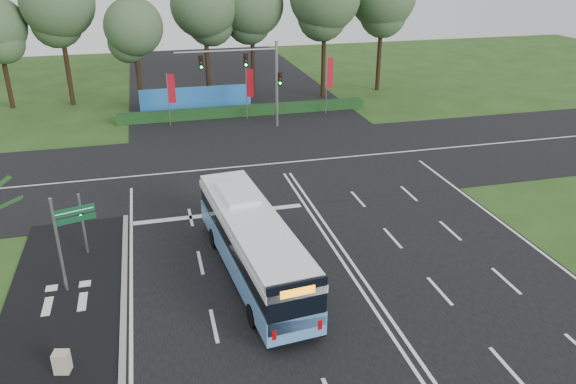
{
  "coord_description": "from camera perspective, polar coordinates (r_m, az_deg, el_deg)",
  "views": [
    {
      "loc": [
        -8.26,
        -23.41,
        13.94
      ],
      "look_at": [
        -1.77,
        2.0,
        2.34
      ],
      "focal_mm": 35.0,
      "sensor_mm": 36.0,
      "label": 1
    }
  ],
  "objects": [
    {
      "name": "eucalyptus_row",
      "position": [
        54.95,
        -6.83,
        18.38
      ],
      "size": [
        41.47,
        9.59,
        12.86
      ],
      "color": "black",
      "rests_on": "ground"
    },
    {
      "name": "banner_flag_left",
      "position": [
        47.47,
        -11.83,
        9.93
      ],
      "size": [
        0.66,
        0.08,
        4.47
      ],
      "rotation": [
        0.0,
        0.0,
        0.04
      ],
      "color": "gray",
      "rests_on": "ground"
    },
    {
      "name": "kerb_strip",
      "position": [
        24.75,
        -16.35,
        -11.37
      ],
      "size": [
        0.25,
        18.0,
        0.12
      ],
      "primitive_type": "cube",
      "color": "gray",
      "rests_on": "ground"
    },
    {
      "name": "utility_cabinet",
      "position": [
        22.14,
        -21.98,
        -15.78
      ],
      "size": [
        0.62,
        0.56,
        0.89
      ],
      "primitive_type": "cube",
      "rotation": [
        0.0,
        0.0,
        -0.24
      ],
      "color": "#BCB298",
      "rests_on": "ground"
    },
    {
      "name": "ground",
      "position": [
        28.47,
        4.48,
        -5.54
      ],
      "size": [
        120.0,
        120.0,
        0.0
      ],
      "primitive_type": "plane",
      "color": "#254517",
      "rests_on": "ground"
    },
    {
      "name": "pedestrian_signal",
      "position": [
        28.62,
        -20.14,
        -2.9
      ],
      "size": [
        0.28,
        0.41,
        3.23
      ],
      "rotation": [
        0.0,
        0.0,
        -0.15
      ],
      "color": "gray",
      "rests_on": "ground"
    },
    {
      "name": "traffic_light_gantry",
      "position": [
        45.67,
        -3.41,
        12.09
      ],
      "size": [
        8.41,
        0.28,
        7.0
      ],
      "color": "gray",
      "rests_on": "ground"
    },
    {
      "name": "road_main",
      "position": [
        28.46,
        4.48,
        -5.51
      ],
      "size": [
        20.0,
        120.0,
        0.04
      ],
      "primitive_type": "cube",
      "color": "black",
      "rests_on": "ground"
    },
    {
      "name": "road_cross",
      "position": [
        38.93,
        -1.11,
        2.91
      ],
      "size": [
        120.0,
        14.0,
        0.05
      ],
      "primitive_type": "cube",
      "color": "black",
      "rests_on": "ground"
    },
    {
      "name": "city_bus",
      "position": [
        25.29,
        -3.6,
        -5.3
      ],
      "size": [
        3.46,
        11.52,
        3.26
      ],
      "rotation": [
        0.0,
        0.0,
        0.1
      ],
      "color": "#558BC7",
      "rests_on": "ground"
    },
    {
      "name": "banner_flag_right",
      "position": [
        50.42,
        4.17,
        11.59
      ],
      "size": [
        0.71,
        0.32,
        5.07
      ],
      "rotation": [
        0.0,
        0.0,
        0.38
      ],
      "color": "gray",
      "rests_on": "ground"
    },
    {
      "name": "banner_flag_mid",
      "position": [
        48.62,
        -3.98,
        10.68
      ],
      "size": [
        0.65,
        0.15,
        4.45
      ],
      "rotation": [
        0.0,
        0.0,
        -0.15
      ],
      "color": "gray",
      "rests_on": "ground"
    },
    {
      "name": "bike_path",
      "position": [
        25.06,
        -21.92,
        -11.85
      ],
      "size": [
        5.0,
        18.0,
        0.06
      ],
      "primitive_type": "cube",
      "color": "black",
      "rests_on": "ground"
    },
    {
      "name": "street_sign",
      "position": [
        25.5,
        -21.65,
        -3.9
      ],
      "size": [
        1.69,
        0.59,
        4.49
      ],
      "rotation": [
        0.0,
        0.0,
        0.3
      ],
      "color": "gray",
      "rests_on": "ground"
    },
    {
      "name": "hedge",
      "position": [
        50.47,
        -4.41,
        8.22
      ],
      "size": [
        22.0,
        1.2,
        0.8
      ],
      "primitive_type": "cube",
      "color": "#123415",
      "rests_on": "ground"
    },
    {
      "name": "blue_hoarding",
      "position": [
        52.2,
        -9.31,
        9.3
      ],
      "size": [
        10.0,
        0.3,
        2.2
      ],
      "primitive_type": "cube",
      "color": "blue",
      "rests_on": "ground"
    }
  ]
}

